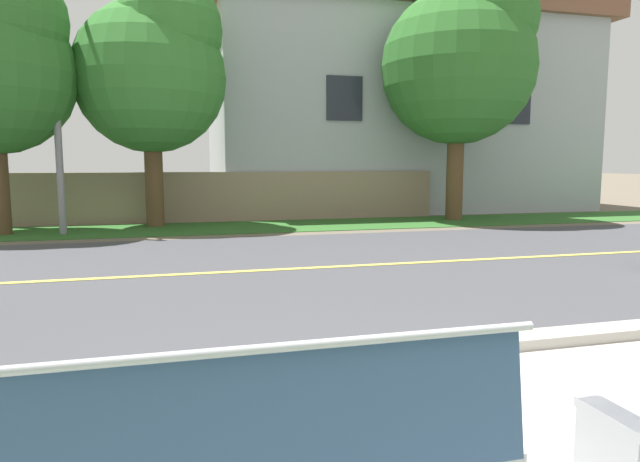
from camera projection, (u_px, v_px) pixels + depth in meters
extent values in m
plane|color=#665B4C|center=(268.00, 255.00, 10.09)|extent=(140.00, 140.00, 0.00)
cube|color=#ADA89E|center=(383.00, 354.00, 4.67)|extent=(44.00, 0.30, 0.11)
cube|color=#424247|center=(285.00, 270.00, 8.65)|extent=(52.00, 8.00, 0.01)
cube|color=#E0CC4C|center=(285.00, 269.00, 8.65)|extent=(48.00, 0.14, 0.01)
cube|color=#2D6026|center=(239.00, 227.00, 14.38)|extent=(48.00, 2.80, 0.02)
cube|color=navy|center=(284.00, 421.00, 2.03)|extent=(1.95, 0.12, 0.52)
cylinder|color=#9EA0A8|center=(284.00, 347.00, 1.98)|extent=(2.03, 0.04, 0.04)
cube|color=#9EA0A8|center=(615.00, 457.00, 2.70)|extent=(0.14, 0.40, 0.45)
cylinder|color=gray|center=(55.00, 76.00, 12.51)|extent=(0.16, 0.16, 7.18)
sphere|color=#2D6B28|center=(7.00, 19.00, 12.18)|extent=(2.57, 2.57, 2.57)
cylinder|color=brown|center=(154.00, 181.00, 14.44)|extent=(0.46, 0.46, 2.38)
sphere|color=#33752D|center=(150.00, 77.00, 14.12)|extent=(3.81, 3.81, 3.81)
sphere|color=#33752D|center=(168.00, 29.00, 13.83)|extent=(2.67, 2.67, 2.67)
cylinder|color=brown|center=(455.00, 173.00, 16.18)|extent=(0.48, 0.48, 2.72)
sphere|color=#2D6B28|center=(458.00, 67.00, 15.82)|extent=(4.36, 4.36, 4.36)
sphere|color=#2D6B28|center=(483.00, 18.00, 15.49)|extent=(3.05, 3.05, 3.05)
cube|color=gray|center=(218.00, 197.00, 15.89)|extent=(13.00, 0.36, 1.40)
cube|color=#A3ADB2|center=(393.00, 120.00, 20.36)|extent=(12.84, 6.40, 6.46)
cube|color=brown|center=(395.00, 19.00, 19.94)|extent=(13.87, 6.91, 0.60)
cube|color=#232833|center=(345.00, 98.00, 16.49)|extent=(1.10, 0.06, 1.30)
cube|color=#232833|center=(515.00, 104.00, 17.97)|extent=(1.10, 0.06, 1.30)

